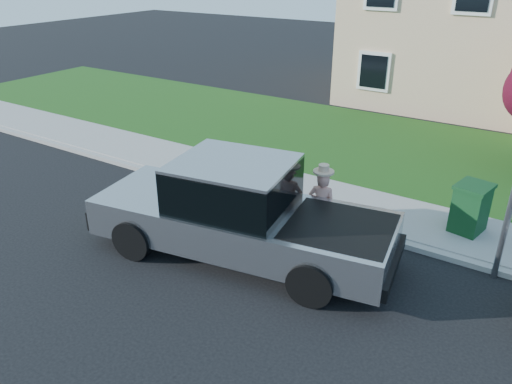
# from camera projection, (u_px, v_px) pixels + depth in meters

# --- Properties ---
(ground) EXTENTS (80.00, 80.00, 0.00)m
(ground) POSITION_uv_depth(u_px,v_px,m) (241.00, 280.00, 9.61)
(ground) COLOR black
(ground) RESTS_ON ground
(curb) EXTENTS (40.00, 0.20, 0.12)m
(curb) POSITION_uv_depth(u_px,v_px,m) (349.00, 229.00, 11.30)
(curb) COLOR gray
(curb) RESTS_ON ground
(sidewalk) EXTENTS (40.00, 2.00, 0.15)m
(sidewalk) POSITION_uv_depth(u_px,v_px,m) (368.00, 209.00, 12.13)
(sidewalk) COLOR gray
(sidewalk) RESTS_ON ground
(lawn) EXTENTS (40.00, 7.00, 0.10)m
(lawn) POSITION_uv_depth(u_px,v_px,m) (421.00, 155.00, 15.56)
(lawn) COLOR #204914
(lawn) RESTS_ON ground
(house) EXTENTS (14.00, 11.30, 6.85)m
(house) POSITION_uv_depth(u_px,v_px,m) (496.00, 25.00, 20.08)
(house) COLOR tan
(house) RESTS_ON ground
(pickup_truck) EXTENTS (6.51, 3.07, 2.06)m
(pickup_truck) POSITION_uv_depth(u_px,v_px,m) (240.00, 213.00, 10.04)
(pickup_truck) COLOR black
(pickup_truck) RESTS_ON ground
(woman) EXTENTS (0.66, 0.49, 1.80)m
(woman) POSITION_uv_depth(u_px,v_px,m) (321.00, 206.00, 10.56)
(woman) COLOR tan
(woman) RESTS_ON ground
(trash_bin) EXTENTS (0.81, 0.89, 1.10)m
(trash_bin) POSITION_uv_depth(u_px,v_px,m) (470.00, 208.00, 10.83)
(trash_bin) COLOR #0F3A19
(trash_bin) RESTS_ON sidewalk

